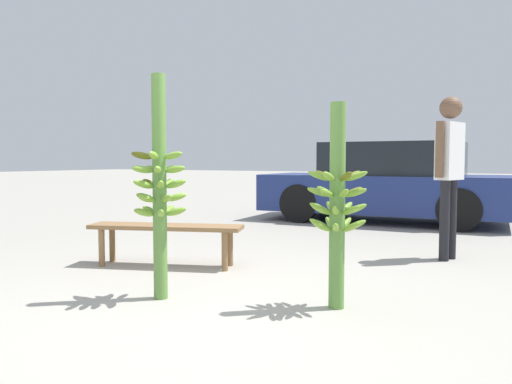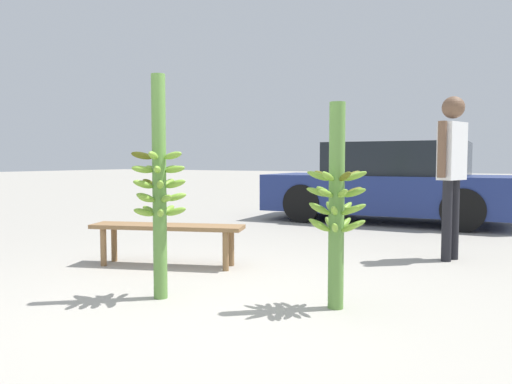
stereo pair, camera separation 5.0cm
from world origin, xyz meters
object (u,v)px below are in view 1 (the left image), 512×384
(market_bench, at_px, (166,231))
(parked_car, at_px, (387,184))
(banana_stalk_left, at_px, (160,186))
(vendor_person, at_px, (450,160))
(banana_stalk_center, at_px, (337,204))

(market_bench, relative_size, parked_car, 0.37)
(banana_stalk_left, xyz_separation_m, parked_car, (0.30, 5.62, -0.21))
(vendor_person, distance_m, parked_car, 3.33)
(vendor_person, xyz_separation_m, market_bench, (-2.41, -1.69, -0.70))
(banana_stalk_left, height_order, market_bench, banana_stalk_left)
(vendor_person, bearing_deg, banana_stalk_center, 6.21)
(market_bench, xyz_separation_m, parked_car, (1.01, 4.68, 0.30))
(banana_stalk_center, distance_m, market_bench, 2.08)
(banana_stalk_left, relative_size, parked_car, 0.41)
(banana_stalk_left, relative_size, vendor_person, 0.99)
(banana_stalk_center, xyz_separation_m, market_bench, (-1.97, 0.53, -0.39))
(market_bench, distance_m, parked_car, 4.80)
(vendor_person, height_order, market_bench, vendor_person)
(banana_stalk_left, distance_m, vendor_person, 3.14)
(market_bench, bearing_deg, banana_stalk_left, -72.25)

